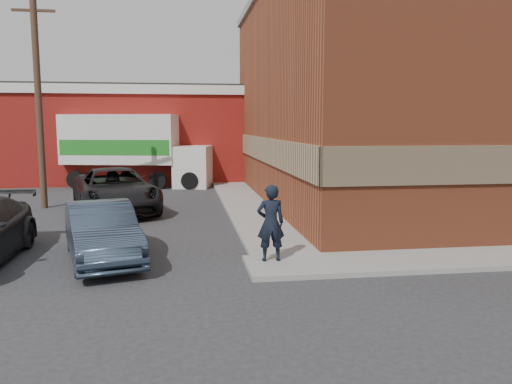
{
  "coord_description": "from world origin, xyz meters",
  "views": [
    {
      "loc": [
        -1.89,
        -11.94,
        3.31
      ],
      "look_at": [
        0.18,
        2.28,
        1.39
      ],
      "focal_mm": 35.0,
      "sensor_mm": 36.0,
      "label": 1
    }
  ],
  "objects_px": {
    "utility_pole": "(38,89)",
    "suv_a": "(115,190)",
    "warehouse": "(116,134)",
    "man": "(271,223)",
    "brick_building": "(422,94)",
    "sedan": "(102,232)",
    "box_truck": "(135,145)"
  },
  "relations": [
    {
      "from": "man",
      "to": "box_truck",
      "type": "relative_size",
      "value": 0.22
    },
    {
      "from": "warehouse",
      "to": "box_truck",
      "type": "relative_size",
      "value": 1.99
    },
    {
      "from": "utility_pole",
      "to": "sedan",
      "type": "xyz_separation_m",
      "value": [
        3.58,
        -8.5,
        -4.04
      ]
    },
    {
      "from": "sedan",
      "to": "box_truck",
      "type": "distance_m",
      "value": 15.42
    },
    {
      "from": "utility_pole",
      "to": "box_truck",
      "type": "distance_m",
      "value": 7.89
    },
    {
      "from": "suv_a",
      "to": "box_truck",
      "type": "height_order",
      "value": "box_truck"
    },
    {
      "from": "warehouse",
      "to": "box_truck",
      "type": "height_order",
      "value": "warehouse"
    },
    {
      "from": "brick_building",
      "to": "utility_pole",
      "type": "distance_m",
      "value": 16.0
    },
    {
      "from": "man",
      "to": "sedan",
      "type": "bearing_deg",
      "value": -16.02
    },
    {
      "from": "utility_pole",
      "to": "man",
      "type": "height_order",
      "value": "utility_pole"
    },
    {
      "from": "brick_building",
      "to": "warehouse",
      "type": "height_order",
      "value": "brick_building"
    },
    {
      "from": "man",
      "to": "suv_a",
      "type": "bearing_deg",
      "value": -62.08
    },
    {
      "from": "utility_pole",
      "to": "brick_building",
      "type": "bearing_deg",
      "value": -0.02
    },
    {
      "from": "man",
      "to": "suv_a",
      "type": "xyz_separation_m",
      "value": [
        -4.65,
        8.31,
        -0.19
      ]
    },
    {
      "from": "brick_building",
      "to": "box_truck",
      "type": "height_order",
      "value": "brick_building"
    },
    {
      "from": "warehouse",
      "to": "man",
      "type": "height_order",
      "value": "warehouse"
    },
    {
      "from": "utility_pole",
      "to": "suv_a",
      "type": "xyz_separation_m",
      "value": [
        2.96,
        -1.25,
        -3.91
      ]
    },
    {
      "from": "warehouse",
      "to": "box_truck",
      "type": "distance_m",
      "value": 4.48
    },
    {
      "from": "utility_pole",
      "to": "man",
      "type": "relative_size",
      "value": 4.94
    },
    {
      "from": "warehouse",
      "to": "box_truck",
      "type": "xyz_separation_m",
      "value": [
        1.54,
        -4.17,
        -0.57
      ]
    },
    {
      "from": "utility_pole",
      "to": "suv_a",
      "type": "relative_size",
      "value": 1.49
    },
    {
      "from": "warehouse",
      "to": "sedan",
      "type": "height_order",
      "value": "warehouse"
    },
    {
      "from": "man",
      "to": "brick_building",
      "type": "bearing_deg",
      "value": -132.59
    },
    {
      "from": "sedan",
      "to": "utility_pole",
      "type": "bearing_deg",
      "value": 97.41
    },
    {
      "from": "brick_building",
      "to": "suv_a",
      "type": "bearing_deg",
      "value": -174.55
    },
    {
      "from": "warehouse",
      "to": "suv_a",
      "type": "relative_size",
      "value": 2.7
    },
    {
      "from": "suv_a",
      "to": "utility_pole",
      "type": "bearing_deg",
      "value": 141.9
    },
    {
      "from": "warehouse",
      "to": "utility_pole",
      "type": "relative_size",
      "value": 1.81
    },
    {
      "from": "brick_building",
      "to": "sedan",
      "type": "relative_size",
      "value": 4.23
    },
    {
      "from": "suv_a",
      "to": "brick_building",
      "type": "bearing_deg",
      "value": -9.79
    },
    {
      "from": "utility_pole",
      "to": "box_truck",
      "type": "bearing_deg",
      "value": 66.03
    },
    {
      "from": "utility_pole",
      "to": "box_truck",
      "type": "height_order",
      "value": "utility_pole"
    }
  ]
}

